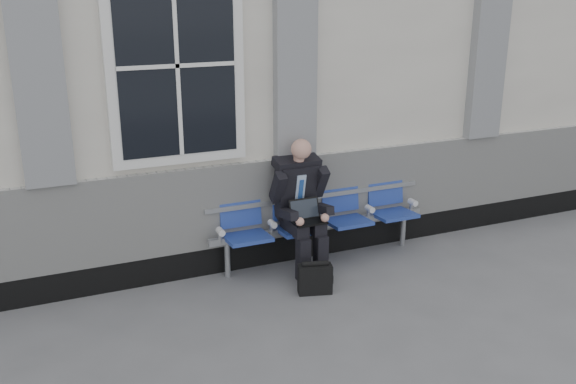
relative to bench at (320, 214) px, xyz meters
name	(u,v)px	position (x,y,z in m)	size (l,w,h in m)	color
ground	(191,353)	(-1.86, -1.32, -0.55)	(70.00, 70.00, 0.00)	slate
station_building	(106,50)	(-1.87, 2.15, 1.67)	(14.40, 4.40, 4.49)	silver
bench	(320,214)	(0.00, 0.00, 0.00)	(2.60, 0.47, 0.91)	#9EA0A3
businessman	(301,201)	(-0.30, -0.14, 0.24)	(0.60, 0.80, 1.47)	black
briefcase	(315,278)	(-0.40, -0.73, -0.39)	(0.37, 0.23, 0.35)	black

